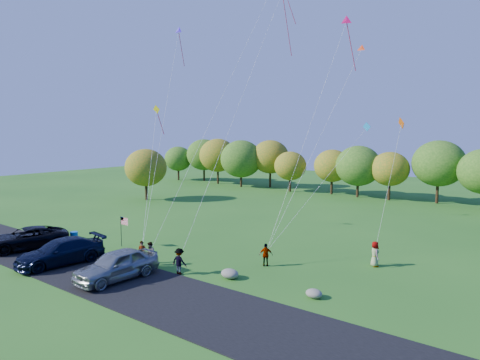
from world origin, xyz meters
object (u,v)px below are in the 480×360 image
object	(u,v)px
minivan_silver	(117,265)
trash_barrel	(74,237)
flyer_b	(150,254)
flyer_c	(179,261)
flyer_e	(375,254)
park_bench	(58,233)
minivan_dark	(27,238)
flyer_a	(142,252)
minivan_navy	(60,252)
flyer_d	(266,255)

from	to	relation	value
minivan_silver	trash_barrel	distance (m)	10.99
flyer_b	flyer_c	world-z (taller)	flyer_c
flyer_e	trash_barrel	distance (m)	24.14
flyer_b	trash_barrel	bearing A→B (deg)	-140.27
trash_barrel	park_bench	bearing A→B (deg)	-177.71
park_bench	flyer_c	bearing A→B (deg)	-17.58
flyer_e	flyer_c	bearing A→B (deg)	94.27
minivan_silver	flyer_c	world-z (taller)	minivan_silver
minivan_silver	park_bench	bearing A→B (deg)	167.72
minivan_dark	flyer_a	distance (m)	10.59
minivan_silver	park_bench	xyz separation A→B (m)	(-12.80, 3.40, -0.52)
flyer_b	park_bench	size ratio (longest dim) A/B	1.08
flyer_a	flyer_b	world-z (taller)	flyer_b
flyer_a	flyer_b	bearing A→B (deg)	-41.11
flyer_a	trash_barrel	distance (m)	9.04
minivan_navy	flyer_e	distance (m)	21.95
flyer_b	trash_barrel	size ratio (longest dim) A/B	1.82
minivan_silver	flyer_e	world-z (taller)	minivan_silver
flyer_a	trash_barrel	world-z (taller)	flyer_a
minivan_dark	park_bench	size ratio (longest dim) A/B	3.88
minivan_dark	flyer_b	xyz separation A→B (m)	(10.99, 3.10, -0.06)
minivan_navy	flyer_c	xyz separation A→B (m)	(8.08, 3.61, -0.06)
flyer_a	flyer_d	xyz separation A→B (m)	(7.32, 4.81, -0.01)
flyer_c	flyer_e	size ratio (longest dim) A/B	0.98
minivan_navy	flyer_e	size ratio (longest dim) A/B	3.41
park_bench	minivan_dark	bearing A→B (deg)	-85.55
minivan_silver	flyer_b	distance (m)	3.23
minivan_dark	flyer_b	size ratio (longest dim) A/B	3.59
minivan_navy	park_bench	size ratio (longest dim) A/B	3.84
park_bench	trash_barrel	xyz separation A→B (m)	(2.39, 0.10, -0.01)
flyer_a	flyer_b	distance (m)	0.86
minivan_dark	minivan_navy	xyz separation A→B (m)	(5.77, -0.52, 0.03)
minivan_dark	minivan_navy	size ratio (longest dim) A/B	1.01
minivan_silver	park_bench	distance (m)	13.25
flyer_a	flyer_e	size ratio (longest dim) A/B	0.92
flyer_b	minivan_navy	bearing A→B (deg)	-103.73
trash_barrel	minivan_silver	bearing A→B (deg)	-18.57
flyer_c	flyer_e	bearing A→B (deg)	-140.86
flyer_b	flyer_d	bearing A→B (deg)	78.19
minivan_dark	flyer_e	distance (m)	26.58
flyer_b	park_bench	distance (m)	12.28
minivan_dark	flyer_c	distance (m)	14.19
flyer_e	park_bench	world-z (taller)	flyer_e
minivan_navy	minivan_silver	size ratio (longest dim) A/B	1.09
flyer_a	flyer_e	bearing A→B (deg)	-6.21
flyer_c	flyer_e	distance (m)	13.42
minivan_dark	flyer_a	bearing A→B (deg)	34.97
minivan_dark	minivan_silver	distance (m)	11.51
trash_barrel	minivan_navy	bearing A→B (deg)	-40.10
minivan_navy	park_bench	distance (m)	8.04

